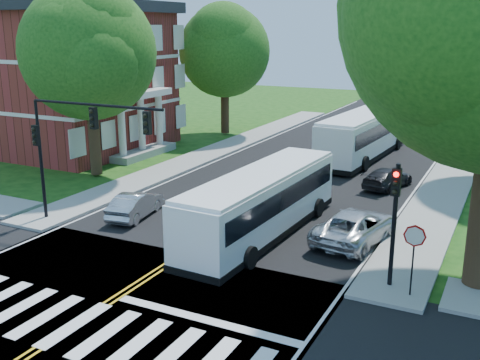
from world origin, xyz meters
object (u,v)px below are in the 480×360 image
Objects in this scene: bus_follow at (364,134)px; dark_sedan at (387,178)px; hatchback at (136,205)px; signal_nw at (76,134)px; bus_lead at (262,202)px; signal_ne at (395,209)px; suv at (356,226)px.

bus_follow is 7.84m from dark_sedan.
bus_follow is 3.33× the size of hatchback.
bus_lead is (7.82, 2.80, -2.83)m from signal_nw.
bus_lead is 10.78m from dark_sedan.
signal_nw reaches higher than signal_ne.
dark_sedan is at bearing 49.55° from signal_nw.
bus_lead is at bearing 93.72° from bus_follow.
signal_nw is 17.52m from dark_sedan.
bus_follow is at bearing 68.65° from signal_nw.
bus_lead reaches higher than hatchback.
hatchback is at bearing 16.83° from suv.
signal_nw is 0.57× the size of bus_follow.
signal_nw is 1.41× the size of suv.
bus_lead is at bearing 23.83° from suv.
bus_follow reaches higher than dark_sedan.
signal_nw is 14.13m from signal_ne.
hatchback is at bearing 62.24° from dark_sedan.
signal_ne is 21.03m from bus_follow.
signal_ne is (14.06, 0.01, -1.41)m from signal_nw.
suv is (-2.30, 3.89, -2.25)m from signal_ne.
dark_sedan is at bearing -141.81° from hatchback.
bus_lead is at bearing 19.69° from signal_nw.
signal_ne reaches higher than bus_lead.
dark_sedan is at bearing 118.63° from bus_follow.
bus_follow is 18.95m from hatchback.
bus_follow is at bearing -50.48° from dark_sedan.
bus_lead is 17.26m from bus_follow.
hatchback is (-6.52, -0.49, -0.91)m from bus_lead.
suv is at bearing 120.63° from signal_ne.
signal_nw is 1.90× the size of hatchback.
signal_nw is 21.70m from bus_follow.
bus_follow is at bearing -87.52° from bus_lead.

